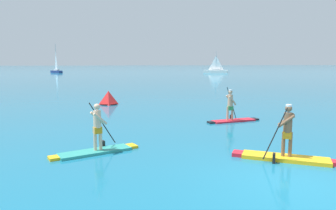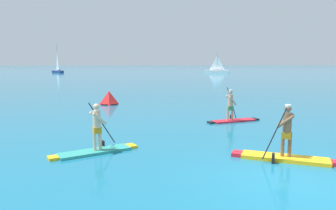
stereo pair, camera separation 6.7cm
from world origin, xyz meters
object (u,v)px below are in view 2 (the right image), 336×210
at_px(race_marker_buoy, 109,99).
at_px(sailboat_left_horizon, 58,69).
at_px(paddleboarder_near_left, 96,142).
at_px(paddleboarder_mid_center, 285,150).
at_px(sailboat_right_horizon, 217,70).
at_px(paddleboarder_far_right, 232,114).

distance_m(race_marker_buoy, sailboat_left_horizon, 67.24).
bearing_deg(sailboat_left_horizon, paddleboarder_near_left, 149.98).
relative_size(paddleboarder_mid_center, sailboat_right_horizon, 0.49).
xyz_separation_m(race_marker_buoy, sailboat_right_horizon, (24.88, 57.76, 0.23)).
bearing_deg(paddleboarder_near_left, paddleboarder_mid_center, -40.15).
relative_size(paddleboarder_far_right, sailboat_left_horizon, 0.39).
bearing_deg(sailboat_left_horizon, race_marker_buoy, 152.06).
distance_m(paddleboarder_near_left, sailboat_right_horizon, 74.33).
height_order(paddleboarder_near_left, sailboat_left_horizon, sailboat_left_horizon).
xyz_separation_m(paddleboarder_near_left, sailboat_right_horizon, (24.75, 70.08, 0.29)).
xyz_separation_m(paddleboarder_near_left, race_marker_buoy, (-0.13, 12.32, 0.05)).
relative_size(paddleboarder_far_right, race_marker_buoy, 2.35).
bearing_deg(sailboat_left_horizon, sailboat_right_horizon, -142.26).
bearing_deg(paddleboarder_mid_center, paddleboarder_near_left, 12.45).
distance_m(sailboat_left_horizon, sailboat_right_horizon, 41.91).
height_order(paddleboarder_mid_center, race_marker_buoy, paddleboarder_mid_center).
relative_size(paddleboarder_near_left, sailboat_right_horizon, 0.46).
height_order(paddleboarder_near_left, paddleboarder_far_right, paddleboarder_far_right).
bearing_deg(sailboat_right_horizon, paddleboarder_mid_center, -81.47).
xyz_separation_m(paddleboarder_far_right, sailboat_left_horizon, (-22.94, 72.72, 0.63)).
height_order(paddleboarder_near_left, race_marker_buoy, paddleboarder_near_left).
bearing_deg(race_marker_buoy, sailboat_left_horizon, 104.09).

